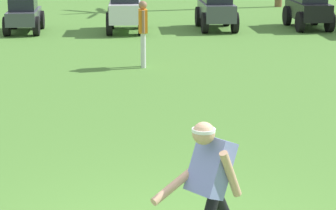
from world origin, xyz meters
TOP-DOWN VIEW (x-y plane):
  - frisbee_thrower at (0.44, -0.07)m, footprint 1.01×0.65m
  - teammate_near_sideline at (-0.11, 9.46)m, footprint 0.21×0.49m
  - parked_car_slot_b at (-3.85, 15.26)m, footprint 1.17×2.24m
  - parked_car_slot_c at (-0.63, 15.28)m, footprint 1.17×2.35m
  - parked_car_slot_d at (2.34, 15.71)m, footprint 1.21×2.43m
  - parked_car_slot_e at (5.41, 15.80)m, footprint 1.21×2.43m

SIDE VIEW (x-z plane):
  - parked_car_slot_b at x=-3.85m, z-range 0.01..1.11m
  - parked_car_slot_d at x=2.34m, z-range 0.05..1.39m
  - parked_car_slot_e at x=5.41m, z-range 0.05..1.39m
  - parked_car_slot_c at x=-0.63m, z-range 0.04..1.44m
  - frisbee_thrower at x=0.44m, z-range 0.09..1.51m
  - teammate_near_sideline at x=-0.11m, z-range 0.16..1.72m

